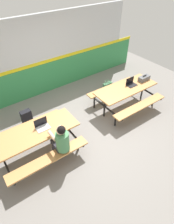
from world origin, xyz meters
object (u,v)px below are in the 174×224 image
object	(u,v)px
laptop_dark	(131,83)
toolbox_grey	(144,78)
tote_bag_bright	(107,87)
backpack_dark	(27,117)
picnic_table_left	(36,137)
student_nearer	(61,141)
laptop_silver	(42,126)
picnic_table_right	(126,92)

from	to	relation	value
laptop_dark	toolbox_grey	bearing A→B (deg)	-5.02
tote_bag_bright	backpack_dark	bearing A→B (deg)	177.00
picnic_table_left	toolbox_grey	bearing A→B (deg)	0.85
picnic_table_left	backpack_dark	distance (m)	1.30
student_nearer	toolbox_grey	distance (m)	3.54
laptop_silver	backpack_dark	distance (m)	1.33
student_nearer	laptop_dark	size ratio (longest dim) A/B	3.72
backpack_dark	tote_bag_bright	distance (m)	3.02
laptop_silver	laptop_dark	xyz separation A→B (m)	(3.09, 0.07, 0.00)
laptop_dark	toolbox_grey	distance (m)	0.55
picnic_table_left	backpack_dark	bearing A→B (deg)	80.95
backpack_dark	student_nearer	bearing A→B (deg)	-84.66
picnic_table_right	student_nearer	distance (m)	2.77
picnic_table_left	toolbox_grey	distance (m)	3.85
picnic_table_left	student_nearer	xyz separation A→B (m)	(0.36, -0.56, 0.13)
laptop_dark	backpack_dark	world-z (taller)	laptop_dark
laptop_silver	laptop_dark	world-z (taller)	same
laptop_dark	picnic_table_left	bearing A→B (deg)	-178.18
picnic_table_left	laptop_dark	distance (m)	3.30
tote_bag_bright	student_nearer	bearing A→B (deg)	-150.14
laptop_dark	laptop_silver	bearing A→B (deg)	-178.67
laptop_dark	picnic_table_right	bearing A→B (deg)	-172.07
backpack_dark	picnic_table_left	bearing A→B (deg)	-99.05
picnic_table_right	toolbox_grey	world-z (taller)	toolbox_grey
picnic_table_left	tote_bag_bright	distance (m)	3.41
picnic_table_right	laptop_silver	size ratio (longest dim) A/B	6.30
toolbox_grey	tote_bag_bright	distance (m)	1.35
laptop_dark	student_nearer	bearing A→B (deg)	-167.15
picnic_table_right	laptop_dark	world-z (taller)	laptop_dark
picnic_table_left	laptop_dark	xyz separation A→B (m)	(3.30, 0.10, 0.21)
toolbox_grey	tote_bag_bright	size ratio (longest dim) A/B	0.93
picnic_table_left	backpack_dark	world-z (taller)	picnic_table_left
picnic_table_left	tote_bag_bright	size ratio (longest dim) A/B	4.75
picnic_table_left	student_nearer	world-z (taller)	student_nearer
picnic_table_right	laptop_dark	xyz separation A→B (m)	(0.24, 0.03, 0.21)
backpack_dark	tote_bag_bright	size ratio (longest dim) A/B	1.02
laptop_silver	picnic_table_left	bearing A→B (deg)	-171.01
picnic_table_left	laptop_silver	size ratio (longest dim) A/B	6.30
toolbox_grey	backpack_dark	world-z (taller)	toolbox_grey
laptop_dark	tote_bag_bright	size ratio (longest dim) A/B	0.75
toolbox_grey	tote_bag_bright	bearing A→B (deg)	121.90
picnic_table_right	picnic_table_left	bearing A→B (deg)	-178.65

